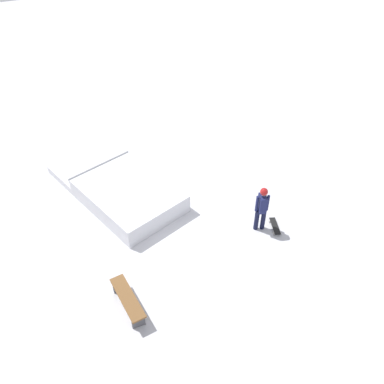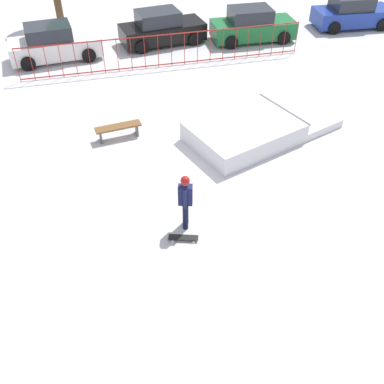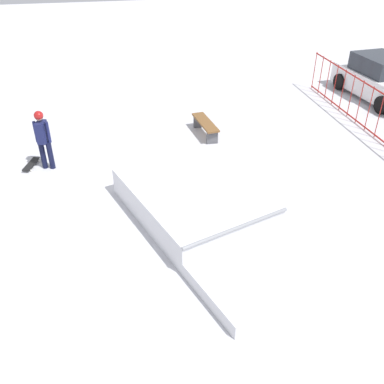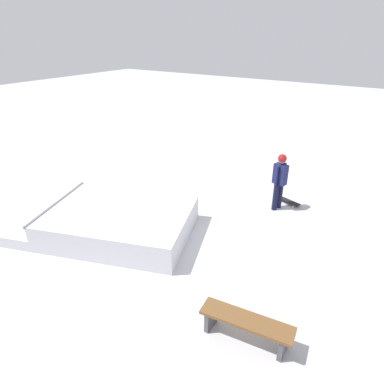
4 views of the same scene
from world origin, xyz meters
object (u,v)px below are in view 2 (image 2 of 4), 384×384
Objects in this scene: skate_ramp at (254,129)px; skater at (185,198)px; parked_car_black at (161,29)px; parked_car_green at (252,26)px; park_bench at (118,129)px; parked_car_white at (54,44)px; parked_car_blue at (352,13)px; skateboard at (183,238)px.

skater is (-3.39, -3.77, 0.69)m from skate_ramp.
parked_car_black is 1.03× the size of parked_car_green.
park_bench is (-4.64, 1.10, 0.04)m from skate_ramp.
skater reaches higher than parked_car_white.
park_bench is 0.39× the size of parked_car_blue.
parked_car_blue reaches higher than skateboard.
parked_car_black and parked_car_green have the same top height.
skater is at bearing -151.47° from skate_ramp.
parked_car_black and parked_car_blue have the same top height.
parked_car_white is (-2.04, 7.40, 0.37)m from park_bench.
skateboard is at bearing -106.39° from parked_car_black.
parked_car_black is (2.05, 13.44, 0.65)m from skateboard.
parked_car_white is (-6.68, 8.50, 0.41)m from skate_ramp.
skater is at bearing -105.91° from parked_car_black.
park_bench is 10.58m from parked_car_green.
skater is 5.07m from park_bench.
skater is at bearing -80.52° from parked_car_white.
skateboard is 18.08m from parked_car_blue.
skater reaches higher than parked_car_green.
skateboard is at bearing -149.39° from skate_ramp.
parked_car_white is 9.64m from parked_car_green.
skate_ramp reaches higher than skateboard.
parked_car_green is (6.34, 12.22, -0.28)m from skater.
parked_car_white is at bearing 108.66° from skate_ramp.
parked_car_blue is (10.28, -0.23, 0.00)m from parked_car_black.
parked_car_white is 1.02× the size of parked_car_green.
skate_ramp is 8.97m from parked_car_green.
parked_car_green and parked_car_blue have the same top height.
parked_car_blue is at bearing -115.76° from skateboard.
parked_car_black is at bearing 1.73° from parked_car_white.
parked_car_blue is (8.76, 8.93, 0.41)m from skate_ramp.
skate_ramp is 4.77m from park_bench.
parked_car_black is at bearing -177.25° from parked_car_blue.
skate_ramp is 3.64× the size of park_bench.
parked_car_green is at bearing -101.03° from skater.
skate_ramp is at bearing -88.28° from parked_car_black.
skater is 2.10× the size of skateboard.
park_bench is at bearing -59.10° from skater.
parked_car_blue is (5.80, 0.47, 0.00)m from parked_car_green.
parked_car_green is 5.82m from parked_car_blue.
skater is 13.77m from parked_car_green.
parked_car_black is 1.02× the size of parked_car_blue.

